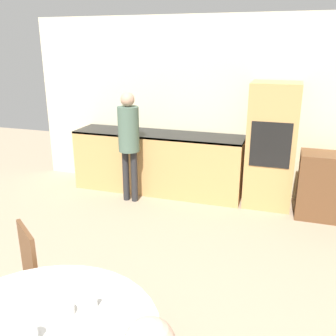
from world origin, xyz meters
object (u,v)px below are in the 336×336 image
object	(u,v)px
person_standing	(129,135)
cup	(30,334)
oven_unit	(271,146)
bowl_near	(62,311)
chair_far_left	(19,283)

from	to	relation	value
person_standing	cup	distance (m)	3.60
oven_unit	person_standing	world-z (taller)	oven_unit
bowl_near	cup	bearing A→B (deg)	-100.06
oven_unit	chair_far_left	xyz separation A→B (m)	(-1.58, -3.28, -0.34)
person_standing	cup	bearing A→B (deg)	-74.02
person_standing	bowl_near	xyz separation A→B (m)	(1.03, -3.24, -0.19)
oven_unit	person_standing	xyz separation A→B (m)	(-1.91, -0.49, 0.12)
person_standing	cup	size ratio (longest dim) A/B	15.90
person_standing	bowl_near	size ratio (longest dim) A/B	11.90
oven_unit	cup	bearing A→B (deg)	-103.13
oven_unit	cup	distance (m)	4.06
chair_far_left	cup	world-z (taller)	chair_far_left
cup	chair_far_left	bearing A→B (deg)	134.19
bowl_near	chair_far_left	bearing A→B (deg)	147.01
oven_unit	chair_far_left	distance (m)	3.66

